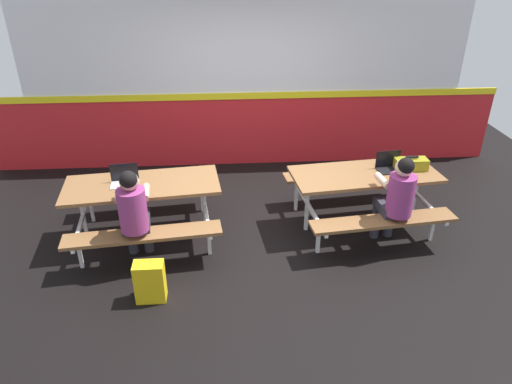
{
  "coord_description": "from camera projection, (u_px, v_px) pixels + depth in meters",
  "views": [
    {
      "loc": [
        -0.35,
        -4.9,
        3.23
      ],
      "look_at": [
        0.0,
        0.11,
        0.55
      ],
      "focal_mm": 32.68,
      "sensor_mm": 36.0,
      "label": 1
    }
  ],
  "objects": [
    {
      "name": "laptop_silver",
      "position": [
        125.0,
        180.0,
        5.45
      ],
      "size": [
        0.34,
        0.25,
        0.22
      ],
      "color": "silver",
      "rests_on": "picnic_table_left"
    },
    {
      "name": "ground_plane",
      "position": [
        257.0,
        235.0,
        5.85
      ],
      "size": [
        10.0,
        10.0,
        0.02
      ],
      "primitive_type": "cube",
      "color": "black"
    },
    {
      "name": "accent_backdrop",
      "position": [
        246.0,
        88.0,
        7.22
      ],
      "size": [
        8.0,
        0.14,
        2.6
      ],
      "color": "red",
      "rests_on": "ground"
    },
    {
      "name": "picnic_table_left",
      "position": [
        143.0,
        196.0,
        5.55
      ],
      "size": [
        1.87,
        1.73,
        0.74
      ],
      "color": "brown",
      "rests_on": "ground"
    },
    {
      "name": "student_further",
      "position": [
        397.0,
        195.0,
        5.28
      ],
      "size": [
        0.39,
        0.54,
        1.21
      ],
      "color": "#2D2D38",
      "rests_on": "ground"
    },
    {
      "name": "toolbox_grey",
      "position": [
        411.0,
        164.0,
        5.79
      ],
      "size": [
        0.4,
        0.18,
        0.18
      ],
      "color": "olive",
      "rests_on": "picnic_table_right"
    },
    {
      "name": "laptop_dark",
      "position": [
        390.0,
        166.0,
        5.79
      ],
      "size": [
        0.34,
        0.25,
        0.22
      ],
      "color": "black",
      "rests_on": "picnic_table_right"
    },
    {
      "name": "student_nearer",
      "position": [
        134.0,
        210.0,
        4.99
      ],
      "size": [
        0.39,
        0.54,
        1.21
      ],
      "color": "#2D2D38",
      "rests_on": "ground"
    },
    {
      "name": "backpack_dark",
      "position": [
        150.0,
        282.0,
        4.7
      ],
      "size": [
        0.3,
        0.22,
        0.44
      ],
      "color": "yellow",
      "rests_on": "ground"
    },
    {
      "name": "picnic_table_right",
      "position": [
        364.0,
        185.0,
        5.8
      ],
      "size": [
        1.87,
        1.73,
        0.74
      ],
      "color": "brown",
      "rests_on": "ground"
    }
  ]
}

